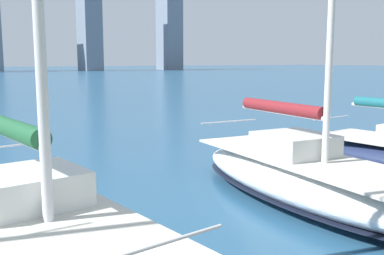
# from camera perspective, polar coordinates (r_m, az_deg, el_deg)

# --- Properties ---
(sailboat_maroon) EXTENTS (3.31, 8.36, 10.22)m
(sailboat_maroon) POSITION_cam_1_polar(r_m,az_deg,el_deg) (11.78, 14.20, -5.95)
(sailboat_maroon) COLOR silver
(sailboat_maroon) RESTS_ON ground
(sailboat_forest) EXTENTS (3.72, 7.24, 10.61)m
(sailboat_forest) POSITION_cam_1_polar(r_m,az_deg,el_deg) (7.59, -19.09, -13.76)
(sailboat_forest) COLOR white
(sailboat_forest) RESTS_ON ground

